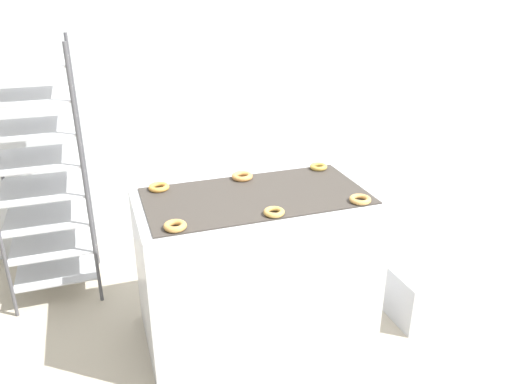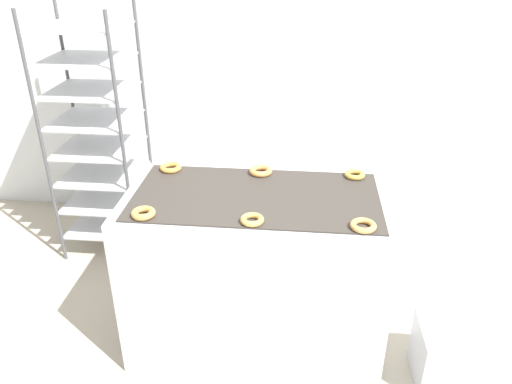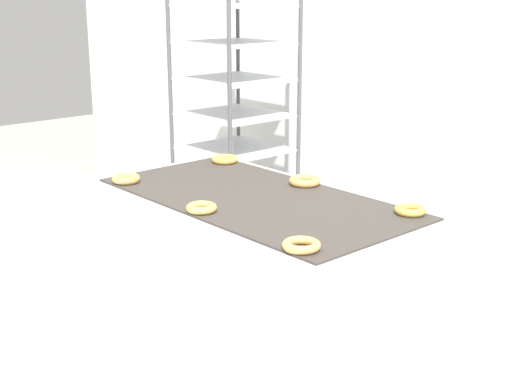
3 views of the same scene
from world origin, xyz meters
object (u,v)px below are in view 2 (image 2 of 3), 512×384
object	(u,v)px
baking_rack_cart	(98,134)
donut_near_right	(363,226)
donut_near_left	(143,213)
donut_far_right	(355,175)
donut_far_left	(171,168)
glaze_bin	(452,355)
fryer_machine	(256,270)
donut_near_center	(252,220)
donut_far_center	(261,171)

from	to	relation	value
baking_rack_cart	donut_near_right	world-z (taller)	baking_rack_cart
donut_near_left	donut_far_right	world-z (taller)	donut_near_left
donut_far_left	baking_rack_cart	bearing A→B (deg)	137.47
baking_rack_cart	glaze_bin	bearing A→B (deg)	-26.56
donut_far_left	donut_near_right	bearing A→B (deg)	-27.28
fryer_machine	donut_near_center	distance (m)	0.56
fryer_machine	baking_rack_cart	world-z (taller)	baking_rack_cart
baking_rack_cart	donut_far_center	distance (m)	1.38
donut_near_center	donut_near_right	distance (m)	0.52
glaze_bin	donut_near_right	size ratio (longest dim) A/B	3.07
donut_near_right	donut_far_right	bearing A→B (deg)	89.75
fryer_machine	donut_near_left	xyz separation A→B (m)	(-0.52, -0.27, 0.49)
donut_near_right	donut_far_left	xyz separation A→B (m)	(-1.05, 0.54, 0.00)
fryer_machine	donut_near_right	size ratio (longest dim) A/B	11.38
donut_near_right	donut_far_right	distance (m)	0.55
fryer_machine	donut_near_right	bearing A→B (deg)	-27.58
glaze_bin	donut_far_left	size ratio (longest dim) A/B	3.05
baking_rack_cart	donut_far_center	world-z (taller)	baking_rack_cart
glaze_bin	donut_near_left	bearing A→B (deg)	-179.09
donut_near_right	donut_far_center	size ratio (longest dim) A/B	0.93
donut_near_left	donut_near_right	xyz separation A→B (m)	(1.05, -0.01, -0.00)
glaze_bin	donut_far_left	bearing A→B (deg)	162.38
donut_far_left	donut_far_center	world-z (taller)	donut_far_center
donut_near_right	fryer_machine	bearing A→B (deg)	152.42
baking_rack_cart	donut_near_left	bearing A→B (deg)	-59.19
baking_rack_cart	glaze_bin	world-z (taller)	baking_rack_cart
donut_near_center	donut_far_left	distance (m)	0.76
baking_rack_cart	donut_far_left	distance (m)	0.95
donut_near_right	donut_far_center	xyz separation A→B (m)	(-0.52, 0.55, 0.00)
donut_near_left	donut_near_center	bearing A→B (deg)	-0.62
donut_near_right	donut_far_left	size ratio (longest dim) A/B	0.99
donut_near_right	donut_far_center	distance (m)	0.76
donut_near_left	donut_far_center	bearing A→B (deg)	45.87
donut_far_left	donut_far_right	distance (m)	1.05
fryer_machine	donut_far_left	xyz separation A→B (m)	(-0.52, 0.27, 0.49)
donut_near_left	donut_near_center	distance (m)	0.53
baking_rack_cart	donut_near_center	size ratio (longest dim) A/B	15.68
donut_far_right	donut_near_right	bearing A→B (deg)	-90.25
donut_near_center	baking_rack_cart	bearing A→B (deg)	136.18
donut_far_right	fryer_machine	bearing A→B (deg)	-152.37
fryer_machine	donut_far_right	size ratio (longest dim) A/B	12.21
donut_near_center	donut_far_center	bearing A→B (deg)	90.77
donut_far_center	donut_far_left	bearing A→B (deg)	-179.47
glaze_bin	donut_far_center	size ratio (longest dim) A/B	2.86
donut_near_center	donut_far_right	distance (m)	0.76
donut_near_left	baking_rack_cart	bearing A→B (deg)	120.81
baking_rack_cart	glaze_bin	xyz separation A→B (m)	(2.29, -1.15, -0.73)
donut_far_left	donut_far_right	bearing A→B (deg)	0.61
donut_far_center	donut_near_left	bearing A→B (deg)	-134.13
fryer_machine	glaze_bin	bearing A→B (deg)	-12.67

